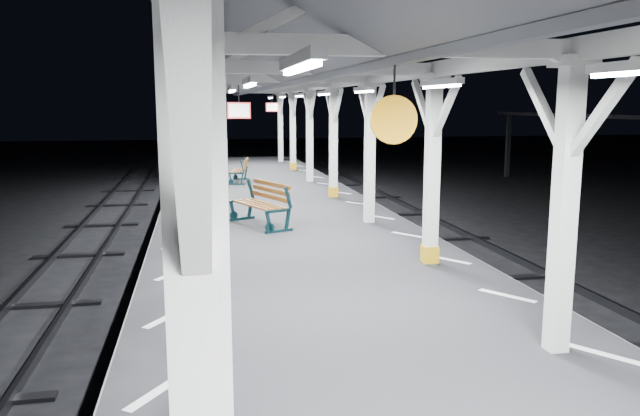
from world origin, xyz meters
name	(u,v)px	position (x,y,z in m)	size (l,w,h in m)	color
ground	(346,373)	(0.00, 0.00, 0.00)	(120.00, 120.00, 0.00)	black
platform	(346,340)	(0.00, 0.00, 0.50)	(6.00, 50.00, 1.00)	black
hazard_stripes_left	(167,317)	(-2.45, 0.00, 1.00)	(1.00, 48.00, 0.01)	silver
hazard_stripes_right	(507,296)	(2.45, 0.00, 1.00)	(1.00, 48.00, 0.01)	silver
canopy	(348,46)	(0.00, -0.01, 4.56)	(5.40, 49.00, 4.65)	silver
bench_mid	(263,203)	(-0.52, 6.10, 1.54)	(1.34, 1.99, 1.01)	#0B262B
bench_far	(241,170)	(-0.46, 14.31, 1.45)	(0.82, 1.64, 0.85)	#0B262B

